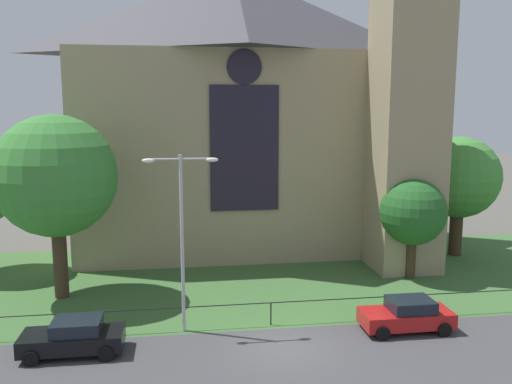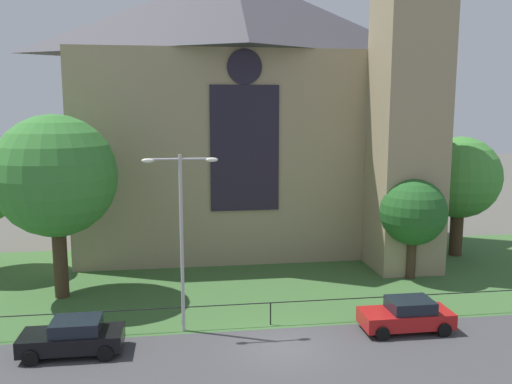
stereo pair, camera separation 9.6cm
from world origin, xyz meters
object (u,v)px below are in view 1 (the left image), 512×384
object	(u,v)px
parked_car_red	(407,315)
parked_car_black	(74,337)
streetlamp_near	(182,221)
tree_right_far	(459,178)
tree_left_near	(55,177)
tree_right_near	(413,212)
church_building	(246,108)

from	to	relation	value
parked_car_red	parked_car_black	bearing A→B (deg)	1.13
streetlamp_near	parked_car_black	xyz separation A→B (m)	(-4.62, -1.72, -4.50)
tree_right_far	streetlamp_near	distance (m)	21.80
tree_right_far	parked_car_black	world-z (taller)	tree_right_far
tree_left_near	tree_right_near	world-z (taller)	tree_left_near
tree_right_near	parked_car_black	world-z (taller)	tree_right_near
tree_right_near	streetlamp_near	distance (m)	15.09
church_building	tree_right_near	world-z (taller)	church_building
tree_right_near	streetlamp_near	bearing A→B (deg)	-156.60
parked_car_red	tree_left_near	bearing A→B (deg)	-22.52
streetlamp_near	parked_car_red	distance (m)	11.33
tree_left_near	parked_car_red	size ratio (longest dim) A/B	2.37
tree_left_near	parked_car_black	xyz separation A→B (m)	(1.94, -7.29, -5.93)
tree_right_near	parked_car_black	xyz separation A→B (m)	(-18.43, -7.69, -3.32)
tree_left_near	tree_right_near	size ratio (longest dim) A/B	1.63
church_building	parked_car_black	bearing A→B (deg)	-119.01
church_building	streetlamp_near	world-z (taller)	church_building
tree_left_near	tree_right_near	xyz separation A→B (m)	(20.37, 0.40, -2.61)
streetlamp_near	parked_car_black	size ratio (longest dim) A/B	1.96
church_building	tree_right_near	size ratio (longest dim) A/B	4.26
church_building	tree_right_far	distance (m)	15.83
tree_left_near	streetlamp_near	world-z (taller)	tree_left_near
streetlamp_near	tree_right_far	bearing A→B (deg)	28.64
tree_left_near	parked_car_black	size ratio (longest dim) A/B	2.37
tree_left_near	parked_car_red	world-z (taller)	tree_left_near
tree_left_near	tree_right_near	distance (m)	20.54
church_building	tree_right_near	distance (m)	14.41
streetlamp_near	parked_car_red	world-z (taller)	streetlamp_near
tree_right_far	streetlamp_near	size ratio (longest dim) A/B	1.01
church_building	parked_car_black	size ratio (longest dim) A/B	6.18
tree_left_near	parked_car_black	world-z (taller)	tree_left_near
tree_right_far	tree_left_near	distance (m)	26.18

